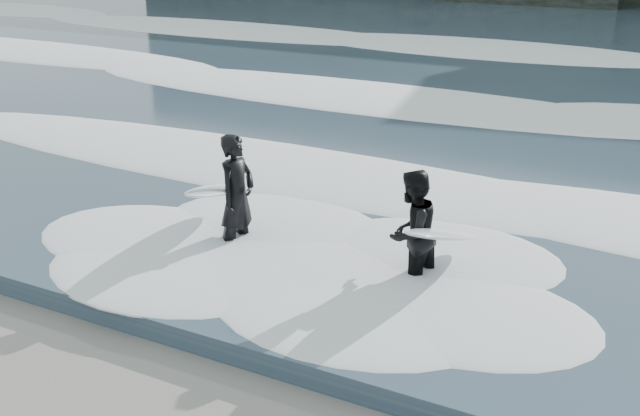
# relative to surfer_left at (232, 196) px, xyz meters

# --- Properties ---
(foam_near) EXTENTS (60.00, 3.20, 0.20)m
(foam_near) POSITION_rel_surfer_left_xyz_m (2.63, 3.38, -0.55)
(foam_near) COLOR white
(foam_near) RESTS_ON sea
(foam_mid) EXTENTS (60.00, 4.00, 0.24)m
(foam_mid) POSITION_rel_surfer_left_xyz_m (2.63, 10.38, -0.53)
(foam_mid) COLOR white
(foam_mid) RESTS_ON sea
(foam_far) EXTENTS (60.00, 4.80, 0.30)m
(foam_far) POSITION_rel_surfer_left_xyz_m (2.63, 19.38, -0.50)
(foam_far) COLOR white
(foam_far) RESTS_ON sea
(surfer_left) EXTENTS (1.35, 2.38, 1.89)m
(surfer_left) POSITION_rel_surfer_left_xyz_m (0.00, 0.00, 0.00)
(surfer_left) COLOR black
(surfer_left) RESTS_ON ground
(surfer_right) EXTENTS (1.14, 2.20, 1.73)m
(surfer_right) POSITION_rel_surfer_left_xyz_m (2.84, 0.11, -0.08)
(surfer_right) COLOR black
(surfer_right) RESTS_ON ground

